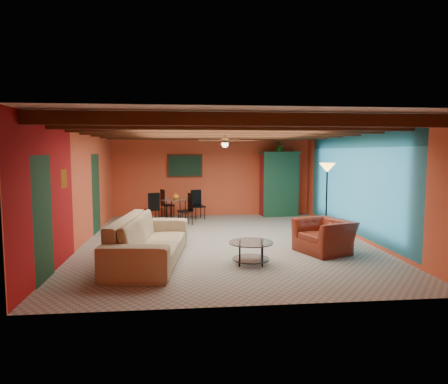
{
  "coord_description": "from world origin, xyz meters",
  "views": [
    {
      "loc": [
        -0.98,
        -9.24,
        2.1
      ],
      "look_at": [
        0.0,
        0.2,
        1.15
      ],
      "focal_mm": 32.16,
      "sensor_mm": 36.0,
      "label": 1
    }
  ],
  "objects": [
    {
      "name": "room",
      "position": [
        0.0,
        0.11,
        2.36
      ],
      "size": [
        6.52,
        8.01,
        2.71
      ],
      "color": "gray",
      "rests_on": "ground"
    },
    {
      "name": "sofa",
      "position": [
        -1.62,
        -1.54,
        0.43
      ],
      "size": [
        1.5,
        3.06,
        0.86
      ],
      "primitive_type": "imported",
      "rotation": [
        0.0,
        0.0,
        1.45
      ],
      "color": "#9D8665",
      "rests_on": "ground"
    },
    {
      "name": "armchair",
      "position": [
        1.96,
        -1.26,
        0.35
      ],
      "size": [
        1.25,
        1.33,
        0.69
      ],
      "primitive_type": "imported",
      "rotation": [
        0.0,
        0.0,
        -1.2
      ],
      "color": "maroon",
      "rests_on": "ground"
    },
    {
      "name": "coffee_table",
      "position": [
        0.29,
        -1.94,
        0.21
      ],
      "size": [
        0.95,
        0.95,
        0.43
      ],
      "primitive_type": null,
      "rotation": [
        0.0,
        0.0,
        -0.16
      ],
      "color": "white",
      "rests_on": "ground"
    },
    {
      "name": "dining_table",
      "position": [
        -1.19,
        2.95,
        0.46
      ],
      "size": [
        2.3,
        2.3,
        0.92
      ],
      "primitive_type": null,
      "rotation": [
        0.0,
        0.0,
        0.38
      ],
      "color": "silver",
      "rests_on": "ground"
    },
    {
      "name": "armoire",
      "position": [
        2.2,
        3.7,
        1.03
      ],
      "size": [
        1.24,
        0.73,
        2.05
      ],
      "primitive_type": "cube",
      "rotation": [
        0.0,
        0.0,
        0.13
      ],
      "color": "maroon",
      "rests_on": "ground"
    },
    {
      "name": "floor_lamp",
      "position": [
        2.42,
        -0.09,
        0.92
      ],
      "size": [
        0.38,
        0.38,
        1.85
      ],
      "primitive_type": null,
      "rotation": [
        0.0,
        0.0,
        0.02
      ],
      "color": "black",
      "rests_on": "ground"
    },
    {
      "name": "ceiling_fan",
      "position": [
        0.0,
        0.0,
        2.36
      ],
      "size": [
        1.5,
        1.5,
        0.44
      ],
      "primitive_type": null,
      "color": "#472614",
      "rests_on": "ceiling"
    },
    {
      "name": "painting",
      "position": [
        -0.9,
        3.96,
        1.65
      ],
      "size": [
        1.05,
        0.03,
        0.65
      ],
      "primitive_type": "cube",
      "color": "black",
      "rests_on": "wall_back"
    },
    {
      "name": "potted_plant",
      "position": [
        2.2,
        3.7,
        2.31
      ],
      "size": [
        0.57,
        0.53,
        0.52
      ],
      "primitive_type": "imported",
      "rotation": [
        0.0,
        0.0,
        0.32
      ],
      "color": "#26661E",
      "rests_on": "armoire"
    },
    {
      "name": "vase",
      "position": [
        -1.19,
        2.95,
        1.02
      ],
      "size": [
        0.2,
        0.2,
        0.2
      ],
      "primitive_type": "imported",
      "rotation": [
        0.0,
        0.0,
        0.02
      ],
      "color": "orange",
      "rests_on": "dining_table"
    }
  ]
}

